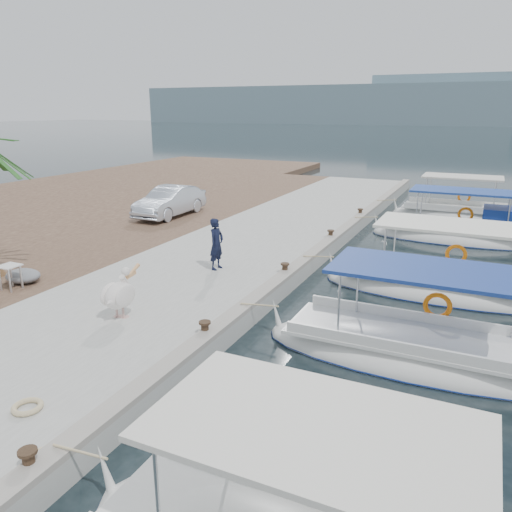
{
  "coord_description": "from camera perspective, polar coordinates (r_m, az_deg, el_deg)",
  "views": [
    {
      "loc": [
        5.21,
        -12.63,
        5.54
      ],
      "look_at": [
        -1.0,
        0.7,
        1.2
      ],
      "focal_mm": 35.0,
      "sensor_mm": 36.0,
      "label": 1
    }
  ],
  "objects": [
    {
      "name": "tarp_bundle",
      "position": [
        16.65,
        -25.08,
        -2.06
      ],
      "size": [
        1.1,
        0.9,
        0.4
      ],
      "primitive_type": "ellipsoid",
      "color": "slate",
      "rests_on": "cobblestone_strip"
    },
    {
      "name": "rope_coil",
      "position": [
        9.93,
        -24.67,
        -15.4
      ],
      "size": [
        0.54,
        0.54,
        0.1
      ],
      "primitive_type": "torus",
      "color": "#C6B284",
      "rests_on": "concrete_quay"
    },
    {
      "name": "mooring_bollards",
      "position": [
        15.94,
        3.33,
        -1.29
      ],
      "size": [
        0.28,
        20.28,
        0.33
      ],
      "color": "black",
      "rests_on": "concrete_quay"
    },
    {
      "name": "fishing_caique_e",
      "position": [
        28.38,
        21.78,
        4.27
      ],
      "size": [
        6.48,
        2.3,
        2.83
      ],
      "color": "silver",
      "rests_on": "ground"
    },
    {
      "name": "parked_car",
      "position": [
        24.79,
        -9.8,
        6.17
      ],
      "size": [
        1.53,
        4.37,
        1.44
      ],
      "primitive_type": "imported",
      "rotation": [
        0.0,
        0.0,
        -0.0
      ],
      "color": "silver",
      "rests_on": "cobblestone_strip"
    },
    {
      "name": "ground",
      "position": [
        14.74,
        2.38,
        -5.65
      ],
      "size": [
        400.0,
        400.0,
        0.0
      ],
      "primitive_type": "plane",
      "color": "black",
      "rests_on": "ground"
    },
    {
      "name": "cobblestone_strip",
      "position": [
        22.66,
        -11.55,
        2.6
      ],
      "size": [
        4.0,
        40.0,
        0.5
      ],
      "primitive_type": "cube",
      "color": "#4D3528",
      "rests_on": "ground"
    },
    {
      "name": "quay_curb",
      "position": [
        19.11,
        7.59,
        1.19
      ],
      "size": [
        0.44,
        40.0,
        0.12
      ],
      "primitive_type": "cube",
      "color": "gray",
      "rests_on": "concrete_quay"
    },
    {
      "name": "fishing_caique_c",
      "position": [
        16.66,
        20.31,
        -3.6
      ],
      "size": [
        7.33,
        2.46,
        2.83
      ],
      "color": "silver",
      "rests_on": "ground"
    },
    {
      "name": "fisherman",
      "position": [
        16.21,
        -4.54,
        1.38
      ],
      "size": [
        0.45,
        0.65,
        1.68
      ],
      "primitive_type": "imported",
      "rotation": [
        0.0,
        0.0,
        1.49
      ],
      "color": "black",
      "rests_on": "concrete_quay"
    },
    {
      "name": "folding_table",
      "position": [
        16.05,
        -26.31,
        -1.67
      ],
      "size": [
        0.55,
        0.55,
        0.73
      ],
      "color": "silver",
      "rests_on": "cobblestone_strip"
    },
    {
      "name": "pelican",
      "position": [
        12.92,
        -15.36,
        -4.2
      ],
      "size": [
        0.66,
        1.55,
        1.2
      ],
      "color": "tan",
      "rests_on": "concrete_quay"
    },
    {
      "name": "fishing_caique_b",
      "position": [
        12.19,
        17.72,
        -10.78
      ],
      "size": [
        7.16,
        2.32,
        2.83
      ],
      "color": "silver",
      "rests_on": "ground"
    },
    {
      "name": "concrete_quay",
      "position": [
        20.15,
        0.01,
        1.23
      ],
      "size": [
        6.0,
        40.0,
        0.5
      ],
      "primitive_type": "cube",
      "color": "#9C9D97",
      "rests_on": "ground"
    },
    {
      "name": "fishing_caique_d",
      "position": [
        23.5,
        22.02,
        2.07
      ],
      "size": [
        7.16,
        2.19,
        2.83
      ],
      "color": "silver",
      "rests_on": "ground"
    }
  ]
}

